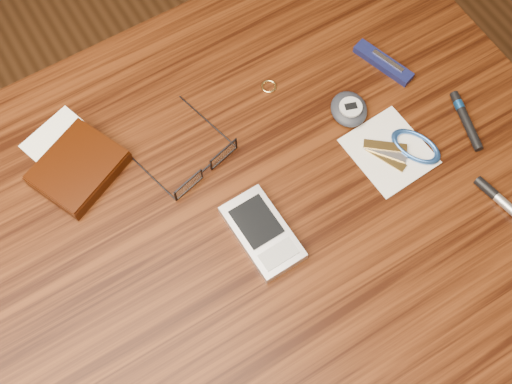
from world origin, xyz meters
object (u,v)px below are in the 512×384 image
Objects in this scene: desk at (218,262)px; notepad_keys at (403,149)px; wallet_and_card at (78,167)px; pedometer at (349,109)px; eyeglasses at (203,166)px; pocket_knife at (383,63)px; pda_phone at (262,233)px.

notepad_keys reaches higher than desk.
pedometer is at bearing -17.37° from wallet_and_card.
wallet_and_card is at bearing 149.22° from eyeglasses.
pocket_knife is at bearing -9.16° from wallet_and_card.
eyeglasses is 0.12m from pda_phone.
wallet_and_card reaches higher than pda_phone.
wallet_and_card and eyeglasses have the same top height.
pedometer is (0.36, -0.11, -0.00)m from wallet_and_card.
pocket_knife is at bearing 2.35° from eyeglasses.
desk is 5.96× the size of wallet_and_card.
pocket_knife is at bearing 16.83° from desk.
pedometer reaches higher than notepad_keys.
eyeglasses is (0.03, 0.09, 0.11)m from desk.
pedometer is 0.74× the size of pocket_knife.
pda_phone reaches higher than notepad_keys.
notepad_keys is (0.28, -0.02, 0.11)m from desk.
notepad_keys is at bearing -27.10° from wallet_and_card.
wallet_and_card is 1.21× the size of eyeglasses.
wallet_and_card is (-0.11, 0.17, 0.11)m from desk.
pedometer is at bearing 109.18° from notepad_keys.
desk is 0.13m from pda_phone.
eyeglasses is 1.14× the size of notepad_keys.
pda_phone is at bearing -28.31° from desk.
pda_phone is 0.95× the size of notepad_keys.
eyeglasses reaches higher than pda_phone.
wallet_and_card is 1.38× the size of notepad_keys.
notepad_keys is (0.39, -0.20, -0.01)m from wallet_and_card.
pocket_knife is (0.44, -0.07, -0.01)m from wallet_and_card.
desk is at bearing -163.17° from pocket_knife.
notepad_keys is 1.28× the size of pocket_knife.
pocket_knife is (0.30, 0.01, -0.01)m from eyeglasses.
pedometer reaches higher than pda_phone.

